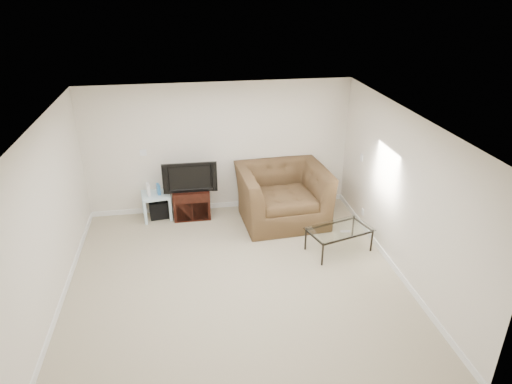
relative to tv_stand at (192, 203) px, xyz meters
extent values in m
plane|color=tan|center=(0.58, -2.21, -0.29)|extent=(5.00, 5.00, 0.00)
plane|color=white|center=(0.58, -2.21, 2.21)|extent=(5.00, 5.00, 0.00)
cube|color=silver|center=(0.58, 0.29, 0.96)|extent=(5.00, 0.02, 2.50)
cube|color=silver|center=(-1.92, -2.21, 0.96)|extent=(0.02, 5.00, 2.50)
cube|color=silver|center=(3.08, -2.21, 0.96)|extent=(0.02, 5.00, 2.50)
cube|color=white|center=(-0.82, 0.27, 0.96)|extent=(0.12, 0.02, 0.12)
cube|color=white|center=(3.07, -0.61, 0.96)|extent=(0.02, 0.09, 0.13)
cube|color=white|center=(3.07, -0.91, 0.01)|extent=(0.02, 0.08, 0.12)
cube|color=black|center=(0.00, -0.04, 0.19)|extent=(0.39, 0.27, 0.05)
imported|color=black|center=(0.00, -0.03, 0.57)|extent=(0.93, 0.19, 0.57)
cube|color=black|center=(-0.63, 0.09, -0.11)|extent=(0.38, 0.38, 0.34)
cube|color=white|center=(-0.78, 0.03, 0.32)|extent=(0.08, 0.17, 0.23)
cube|color=#337FCC|center=(-0.60, 0.05, 0.30)|extent=(0.08, 0.15, 0.19)
imported|color=brown|center=(1.68, -0.41, 0.41)|extent=(1.66, 1.14, 1.39)
cube|color=#B2B2B7|center=(2.44, -1.73, 0.13)|extent=(0.17, 0.06, 0.02)
camera|label=1|loc=(-0.03, -7.87, 3.88)|focal=32.00mm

